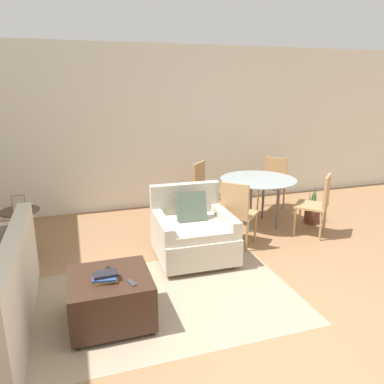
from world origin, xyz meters
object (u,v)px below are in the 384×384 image
object	(u,v)px
book_stack	(105,277)
dining_chair_near_right	(318,201)
tv_remote_primary	(109,270)
tv_remote_secondary	(131,282)
ottoman	(110,297)
potted_plant_small	(312,212)
dining_chair_far_left	(205,186)
picture_frame	(19,203)
dining_chair_far_right	(273,180)
armchair	(193,232)
side_table	(21,223)
dining_table	(258,184)
dining_chair_near_left	(237,210)

from	to	relation	value
book_stack	dining_chair_near_right	size ratio (longest dim) A/B	0.25
tv_remote_primary	tv_remote_secondary	size ratio (longest dim) A/B	1.00
ottoman	tv_remote_secondary	world-z (taller)	tv_remote_secondary
dining_chair_near_right	potted_plant_small	distance (m)	0.62
tv_remote_primary	potted_plant_small	bearing A→B (deg)	24.86
potted_plant_small	tv_remote_primary	bearing A→B (deg)	-155.14
tv_remote_secondary	dining_chair_far_left	bearing A→B (deg)	58.36
picture_frame	dining_chair_near_right	size ratio (longest dim) A/B	0.22
book_stack	dining_chair_far_left	xyz separation A→B (m)	(1.82, 2.50, 0.02)
dining_chair_far_right	ottoman	bearing A→B (deg)	-141.25
armchair	ottoman	bearing A→B (deg)	-137.05
tv_remote_primary	dining_chair_far_right	size ratio (longest dim) A/B	0.16
armchair	side_table	world-z (taller)	armchair
tv_remote_primary	dining_table	distance (m)	2.94
dining_chair_near_right	dining_chair_far_left	bearing A→B (deg)	135.00
book_stack	dining_table	xyz separation A→B (m)	(2.45, 1.87, 0.17)
tv_remote_primary	dining_chair_near_left	xyz separation A→B (m)	(1.77, 1.06, 0.05)
picture_frame	dining_table	world-z (taller)	picture_frame
potted_plant_small	tv_remote_secondary	bearing A→B (deg)	-149.94
dining_chair_near_right	dining_chair_far_right	bearing A→B (deg)	90.00
dining_chair_far_left	dining_chair_far_right	size ratio (longest dim) A/B	1.00
ottoman	dining_table	world-z (taller)	dining_table
armchair	dining_table	bearing A→B (deg)	30.67
tv_remote_primary	tv_remote_secondary	bearing A→B (deg)	-61.02
picture_frame	dining_chair_near_left	world-z (taller)	dining_chair_near_left
ottoman	dining_table	distance (m)	3.04
tv_remote_secondary	dining_chair_far_right	world-z (taller)	dining_chair_far_right
potted_plant_small	dining_chair_far_right	bearing A→B (deg)	107.91
picture_frame	dining_chair_near_right	world-z (taller)	dining_chair_near_right
tv_remote_secondary	dining_chair_near_right	bearing A→B (deg)	25.25
tv_remote_secondary	picture_frame	size ratio (longest dim) A/B	0.71
armchair	tv_remote_primary	xyz separation A→B (m)	(-1.11, -0.93, 0.13)
ottoman	tv_remote_primary	distance (m)	0.25
tv_remote_secondary	picture_frame	distance (m)	2.24
armchair	book_stack	distance (m)	1.62
picture_frame	dining_table	bearing A→B (deg)	0.45
tv_remote_primary	dining_chair_near_left	bearing A→B (deg)	31.05
side_table	dining_chair_near_left	size ratio (longest dim) A/B	0.66
dining_chair_near_left	dining_chair_near_right	distance (m)	1.26
dining_chair_far_left	potted_plant_small	world-z (taller)	dining_chair_far_left
dining_chair_far_left	armchair	bearing A→B (deg)	-115.20
book_stack	potted_plant_small	distance (m)	3.76
dining_chair_far_left	ottoman	bearing A→B (deg)	-126.14
tv_remote_secondary	dining_chair_far_right	xyz separation A→B (m)	(2.86, 2.61, 0.05)
dining_chair_near_right	side_table	bearing A→B (deg)	171.31
book_stack	dining_chair_far_right	distance (m)	3.96
book_stack	dining_chair_far_left	bearing A→B (deg)	54.00
tv_remote_secondary	potted_plant_small	bearing A→B (deg)	30.06
dining_table	tv_remote_primary	bearing A→B (deg)	-144.76
dining_chair_near_left	armchair	bearing A→B (deg)	-168.58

